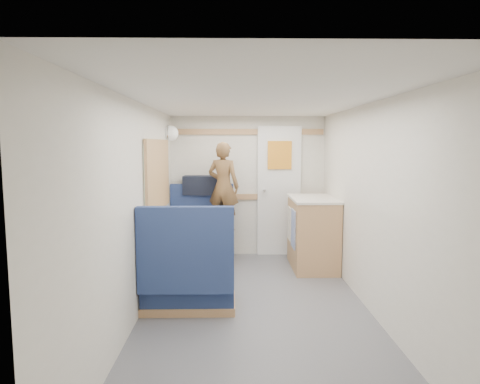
{
  "coord_description": "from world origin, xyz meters",
  "views": [
    {
      "loc": [
        -0.23,
        -3.88,
        1.61
      ],
      "look_at": [
        -0.14,
        0.9,
        1.07
      ],
      "focal_mm": 32.0,
      "sensor_mm": 36.0,
      "label": 1
    }
  ],
  "objects_px": {
    "dome_light": "(171,133)",
    "galley_counter": "(313,232)",
    "duffel_bag": "(203,185)",
    "salt_grinder": "(196,216)",
    "tumbler_left": "(174,219)",
    "orange_fruit": "(211,221)",
    "bench_near": "(189,280)",
    "person": "(223,186)",
    "bench_far": "(201,240)",
    "wine_glass": "(190,210)",
    "tray": "(200,222)",
    "dinette_table": "(196,234)",
    "pepper_grinder": "(204,218)",
    "bread_loaf": "(216,212)",
    "cheese_block": "(192,223)",
    "beer_glass": "(215,215)"
  },
  "relations": [
    {
      "from": "duffel_bag",
      "to": "wine_glass",
      "type": "xyz_separation_m",
      "value": [
        -0.08,
        -1.05,
        -0.19
      ]
    },
    {
      "from": "galley_counter",
      "to": "person",
      "type": "height_order",
      "value": "person"
    },
    {
      "from": "dome_light",
      "to": "orange_fruit",
      "type": "bearing_deg",
      "value": -62.33
    },
    {
      "from": "dinette_table",
      "to": "tray",
      "type": "xyz_separation_m",
      "value": [
        0.06,
        -0.08,
        0.16
      ]
    },
    {
      "from": "wine_glass",
      "to": "beer_glass",
      "type": "height_order",
      "value": "wine_glass"
    },
    {
      "from": "bench_far",
      "to": "wine_glass",
      "type": "relative_size",
      "value": 6.25
    },
    {
      "from": "galley_counter",
      "to": "cheese_block",
      "type": "bearing_deg",
      "value": -150.39
    },
    {
      "from": "salt_grinder",
      "to": "bread_loaf",
      "type": "distance_m",
      "value": 0.34
    },
    {
      "from": "galley_counter",
      "to": "orange_fruit",
      "type": "xyz_separation_m",
      "value": [
        -1.27,
        -0.82,
        0.3
      ]
    },
    {
      "from": "galley_counter",
      "to": "wine_glass",
      "type": "bearing_deg",
      "value": -162.7
    },
    {
      "from": "bench_near",
      "to": "wine_glass",
      "type": "bearing_deg",
      "value": 94.09
    },
    {
      "from": "duffel_bag",
      "to": "cheese_block",
      "type": "height_order",
      "value": "duffel_bag"
    },
    {
      "from": "galley_counter",
      "to": "person",
      "type": "distance_m",
      "value": 1.32
    },
    {
      "from": "wine_glass",
      "to": "tumbler_left",
      "type": "xyz_separation_m",
      "value": [
        -0.16,
        -0.26,
        -0.07
      ]
    },
    {
      "from": "duffel_bag",
      "to": "tumbler_left",
      "type": "distance_m",
      "value": 1.35
    },
    {
      "from": "pepper_grinder",
      "to": "bread_loaf",
      "type": "height_order",
      "value": "bread_loaf"
    },
    {
      "from": "salt_grinder",
      "to": "wine_glass",
      "type": "bearing_deg",
      "value": 177.45
    },
    {
      "from": "dome_light",
      "to": "galley_counter",
      "type": "height_order",
      "value": "dome_light"
    },
    {
      "from": "orange_fruit",
      "to": "wine_glass",
      "type": "relative_size",
      "value": 0.39
    },
    {
      "from": "bread_loaf",
      "to": "wine_glass",
      "type": "bearing_deg",
      "value": -139.38
    },
    {
      "from": "duffel_bag",
      "to": "pepper_grinder",
      "type": "xyz_separation_m",
      "value": [
        0.09,
        -1.2,
        -0.26
      ]
    },
    {
      "from": "cheese_block",
      "to": "dome_light",
      "type": "bearing_deg",
      "value": 108.12
    },
    {
      "from": "bench_near",
      "to": "dome_light",
      "type": "bearing_deg",
      "value": 102.82
    },
    {
      "from": "pepper_grinder",
      "to": "duffel_bag",
      "type": "bearing_deg",
      "value": 94.18
    },
    {
      "from": "beer_glass",
      "to": "person",
      "type": "bearing_deg",
      "value": 83.3
    },
    {
      "from": "duffel_bag",
      "to": "bread_loaf",
      "type": "relative_size",
      "value": 2.13
    },
    {
      "from": "bench_near",
      "to": "salt_grinder",
      "type": "height_order",
      "value": "bench_near"
    },
    {
      "from": "bench_near",
      "to": "salt_grinder",
      "type": "distance_m",
      "value": 1.04
    },
    {
      "from": "galley_counter",
      "to": "duffel_bag",
      "type": "relative_size",
      "value": 1.69
    },
    {
      "from": "galley_counter",
      "to": "wine_glass",
      "type": "relative_size",
      "value": 5.48
    },
    {
      "from": "salt_grinder",
      "to": "galley_counter",
      "type": "bearing_deg",
      "value": 18.14
    },
    {
      "from": "dinette_table",
      "to": "bench_far",
      "type": "height_order",
      "value": "bench_far"
    },
    {
      "from": "duffel_bag",
      "to": "salt_grinder",
      "type": "height_order",
      "value": "duffel_bag"
    },
    {
      "from": "tumbler_left",
      "to": "orange_fruit",
      "type": "bearing_deg",
      "value": -11.01
    },
    {
      "from": "duffel_bag",
      "to": "orange_fruit",
      "type": "relative_size",
      "value": 8.29
    },
    {
      "from": "person",
      "to": "galley_counter",
      "type": "bearing_deg",
      "value": -171.12
    },
    {
      "from": "beer_glass",
      "to": "tumbler_left",
      "type": "bearing_deg",
      "value": -146.92
    },
    {
      "from": "wine_glass",
      "to": "beer_glass",
      "type": "xyz_separation_m",
      "value": [
        0.29,
        0.04,
        -0.07
      ]
    },
    {
      "from": "bench_near",
      "to": "galley_counter",
      "type": "distance_m",
      "value": 2.04
    },
    {
      "from": "person",
      "to": "salt_grinder",
      "type": "xyz_separation_m",
      "value": [
        -0.31,
        -0.73,
        -0.28
      ]
    },
    {
      "from": "pepper_grinder",
      "to": "tumbler_left",
      "type": "bearing_deg",
      "value": -161.37
    },
    {
      "from": "bench_far",
      "to": "wine_glass",
      "type": "xyz_separation_m",
      "value": [
        -0.07,
        -0.79,
        0.54
      ]
    },
    {
      "from": "pepper_grinder",
      "to": "salt_grinder",
      "type": "relative_size",
      "value": 1.17
    },
    {
      "from": "tray",
      "to": "orange_fruit",
      "type": "xyz_separation_m",
      "value": [
        0.14,
        -0.19,
        0.04
      ]
    },
    {
      "from": "dome_light",
      "to": "person",
      "type": "xyz_separation_m",
      "value": [
        0.7,
        -0.05,
        -0.71
      ]
    },
    {
      "from": "duffel_bag",
      "to": "pepper_grinder",
      "type": "distance_m",
      "value": 1.23
    },
    {
      "from": "tray",
      "to": "dinette_table",
      "type": "bearing_deg",
      "value": 125.82
    },
    {
      "from": "person",
      "to": "tray",
      "type": "xyz_separation_m",
      "value": [
        -0.25,
        -0.88,
        -0.31
      ]
    },
    {
      "from": "cheese_block",
      "to": "wine_glass",
      "type": "relative_size",
      "value": 0.65
    },
    {
      "from": "dome_light",
      "to": "duffel_bag",
      "type": "height_order",
      "value": "dome_light"
    }
  ]
}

